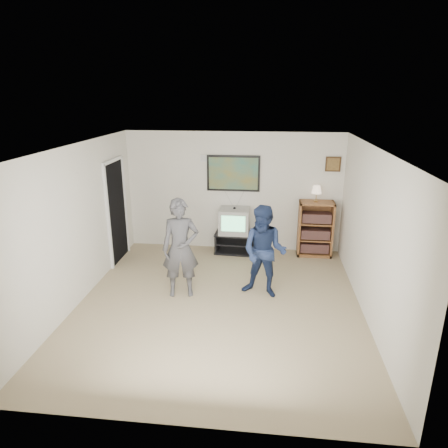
% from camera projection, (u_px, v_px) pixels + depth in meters
% --- Properties ---
extents(room_shell, '(4.51, 5.00, 2.51)m').
position_uv_depth(room_shell, '(221.00, 224.00, 6.36)').
color(room_shell, '#917D5C').
rests_on(room_shell, ground).
extents(media_stand, '(0.91, 0.54, 0.44)m').
position_uv_depth(media_stand, '(236.00, 242.00, 8.45)').
color(media_stand, black).
rests_on(media_stand, room_shell).
extents(crt_television, '(0.62, 0.53, 0.52)m').
position_uv_depth(crt_television, '(234.00, 221.00, 8.31)').
color(crt_television, '#9B9A96').
rests_on(crt_television, media_stand).
extents(bookshelf, '(0.70, 0.40, 1.15)m').
position_uv_depth(bookshelf, '(315.00, 229.00, 8.22)').
color(bookshelf, brown).
rests_on(bookshelf, room_shell).
extents(table_lamp, '(0.21, 0.21, 0.33)m').
position_uv_depth(table_lamp, '(316.00, 193.00, 8.02)').
color(table_lamp, beige).
rests_on(table_lamp, bookshelf).
extents(person_tall, '(0.67, 0.51, 1.66)m').
position_uv_depth(person_tall, '(181.00, 248.00, 6.50)').
color(person_tall, '#3F3F43').
rests_on(person_tall, room_shell).
extents(person_short, '(0.88, 0.76, 1.55)m').
position_uv_depth(person_short, '(264.00, 252.00, 6.49)').
color(person_short, '#1A2749').
rests_on(person_short, room_shell).
extents(controller_left, '(0.06, 0.14, 0.04)m').
position_uv_depth(controller_left, '(181.00, 227.00, 6.62)').
color(controller_left, white).
rests_on(controller_left, person_tall).
extents(controller_right, '(0.04, 0.12, 0.04)m').
position_uv_depth(controller_right, '(268.00, 229.00, 6.65)').
color(controller_right, white).
rests_on(controller_right, person_short).
extents(poster, '(1.10, 0.03, 0.75)m').
position_uv_depth(poster, '(233.00, 173.00, 8.24)').
color(poster, black).
rests_on(poster, room_shell).
extents(air_vent, '(0.28, 0.02, 0.14)m').
position_uv_depth(air_vent, '(207.00, 158.00, 8.21)').
color(air_vent, white).
rests_on(air_vent, room_shell).
extents(small_picture, '(0.30, 0.03, 0.30)m').
position_uv_depth(small_picture, '(333.00, 164.00, 7.97)').
color(small_picture, '#402B14').
rests_on(small_picture, room_shell).
extents(doorway, '(0.03, 0.85, 2.00)m').
position_uv_depth(doorway, '(116.00, 212.00, 7.86)').
color(doorway, black).
rests_on(doorway, room_shell).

